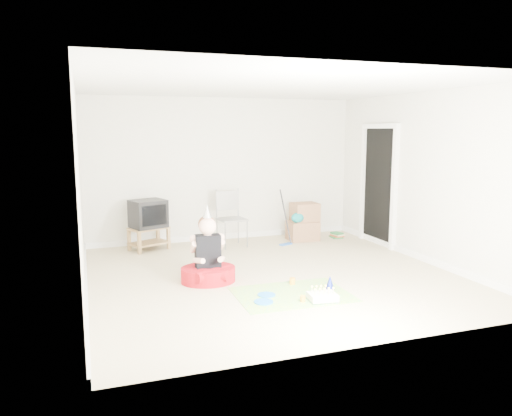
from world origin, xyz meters
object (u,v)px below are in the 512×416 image
object	(u,v)px
crt_tv	(148,214)
birthday_cake	(322,297)
tv_stand	(149,236)
folding_chair	(232,219)
seated_woman	(208,265)
cardboard_boxes	(303,222)

from	to	relation	value
crt_tv	birthday_cake	distance (m)	3.72
tv_stand	folding_chair	xyz separation A→B (m)	(1.41, -0.22, 0.25)
folding_chair	birthday_cake	size ratio (longest dim) A/B	2.82
birthday_cake	folding_chair	bearing A→B (deg)	94.07
tv_stand	seated_woman	world-z (taller)	seated_woman
crt_tv	birthday_cake	size ratio (longest dim) A/B	1.54
tv_stand	seated_woman	distance (m)	2.16
seated_woman	crt_tv	bearing A→B (deg)	103.96
tv_stand	birthday_cake	xyz separation A→B (m)	(1.63, -3.29, -0.19)
folding_chair	birthday_cake	world-z (taller)	folding_chair
crt_tv	folding_chair	size ratio (longest dim) A/B	0.55
folding_chair	birthday_cake	xyz separation A→B (m)	(0.22, -3.08, -0.44)
crt_tv	cardboard_boxes	size ratio (longest dim) A/B	0.79
crt_tv	seated_woman	xyz separation A→B (m)	(0.52, -2.09, -0.40)
cardboard_boxes	folding_chair	bearing A→B (deg)	-177.28
tv_stand	crt_tv	xyz separation A→B (m)	(-0.00, 0.00, 0.39)
tv_stand	crt_tv	bearing A→B (deg)	116.57
folding_chair	cardboard_boxes	xyz separation A→B (m)	(1.39, 0.07, -0.15)
seated_woman	birthday_cake	world-z (taller)	seated_woman
folding_chair	tv_stand	bearing A→B (deg)	171.30
tv_stand	cardboard_boxes	world-z (taller)	cardboard_boxes
cardboard_boxes	birthday_cake	distance (m)	3.37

